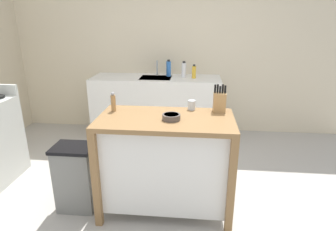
% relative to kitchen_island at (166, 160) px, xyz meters
% --- Properties ---
extents(ground_plane, '(6.04, 6.04, 0.00)m').
position_rel_kitchen_island_xyz_m(ground_plane, '(-0.04, -0.19, -0.51)').
color(ground_plane, '#ADA8A0').
rests_on(ground_plane, ground).
extents(wall_back, '(5.04, 0.10, 2.60)m').
position_rel_kitchen_island_xyz_m(wall_back, '(-0.04, 2.11, 0.79)').
color(wall_back, beige).
rests_on(wall_back, ground).
extents(kitchen_island, '(1.16, 0.63, 0.90)m').
position_rel_kitchen_island_xyz_m(kitchen_island, '(0.00, 0.00, 0.00)').
color(kitchen_island, olive).
rests_on(kitchen_island, ground).
extents(knife_block, '(0.11, 0.09, 0.25)m').
position_rel_kitchen_island_xyz_m(knife_block, '(0.46, 0.21, 0.49)').
color(knife_block, tan).
rests_on(knife_block, kitchen_island).
extents(bowl_ceramic_small, '(0.15, 0.15, 0.05)m').
position_rel_kitchen_island_xyz_m(bowl_ceramic_small, '(0.05, -0.05, 0.42)').
color(bowl_ceramic_small, '#564C47').
rests_on(bowl_ceramic_small, kitchen_island).
extents(drinking_cup, '(0.07, 0.07, 0.09)m').
position_rel_kitchen_island_xyz_m(drinking_cup, '(0.21, 0.25, 0.44)').
color(drinking_cup, silver).
rests_on(drinking_cup, kitchen_island).
extents(pepper_grinder, '(0.04, 0.04, 0.18)m').
position_rel_kitchen_island_xyz_m(pepper_grinder, '(-0.49, 0.13, 0.48)').
color(pepper_grinder, '#AD7F4C').
rests_on(pepper_grinder, kitchen_island).
extents(trash_bin, '(0.36, 0.28, 0.63)m').
position_rel_kitchen_island_xyz_m(trash_bin, '(-0.82, -0.07, -0.19)').
color(trash_bin, slate).
rests_on(trash_bin, ground).
extents(sink_counter, '(1.85, 0.60, 0.89)m').
position_rel_kitchen_island_xyz_m(sink_counter, '(-0.33, 1.76, -0.06)').
color(sink_counter, white).
rests_on(sink_counter, ground).
extents(sink_faucet, '(0.02, 0.02, 0.22)m').
position_rel_kitchen_island_xyz_m(sink_faucet, '(-0.33, 1.90, 0.50)').
color(sink_faucet, '#B7BCC1').
rests_on(sink_faucet, sink_counter).
extents(bottle_hand_soap, '(0.07, 0.07, 0.24)m').
position_rel_kitchen_island_xyz_m(bottle_hand_soap, '(-0.16, 1.86, 0.50)').
color(bottle_hand_soap, blue).
rests_on(bottle_hand_soap, sink_counter).
extents(bottle_dish_soap, '(0.07, 0.07, 0.23)m').
position_rel_kitchen_island_xyz_m(bottle_dish_soap, '(0.07, 1.81, 0.49)').
color(bottle_dish_soap, white).
rests_on(bottle_dish_soap, sink_counter).
extents(bottle_spray_cleaner, '(0.06, 0.06, 0.19)m').
position_rel_kitchen_island_xyz_m(bottle_spray_cleaner, '(0.21, 1.75, 0.48)').
color(bottle_spray_cleaner, yellow).
rests_on(bottle_spray_cleaner, sink_counter).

